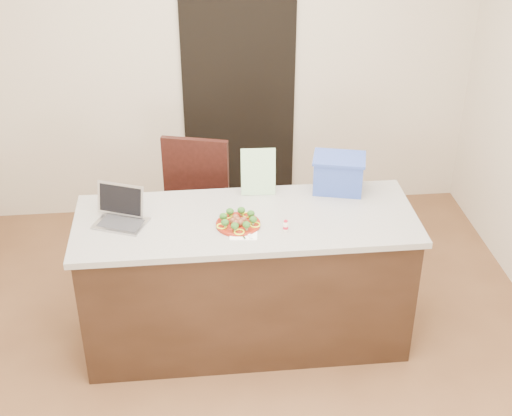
{
  "coord_description": "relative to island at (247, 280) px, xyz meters",
  "views": [
    {
      "loc": [
        -0.31,
        -3.38,
        3.15
      ],
      "look_at": [
        0.06,
        0.2,
        1.02
      ],
      "focal_mm": 50.0,
      "sensor_mm": 36.0,
      "label": 1
    }
  ],
  "objects": [
    {
      "name": "pepper_rings",
      "position": [
        -0.05,
        -0.08,
        0.48
      ],
      "size": [
        0.26,
        0.25,
        0.01
      ],
      "color": "yellow",
      "rests_on": "plate"
    },
    {
      "name": "knife",
      "position": [
        0.0,
        -0.18,
        0.47
      ],
      "size": [
        0.03,
        0.17,
        0.01
      ],
      "rotation": [
        0.0,
        0.0,
        0.21
      ],
      "color": "silver",
      "rests_on": "napkin"
    },
    {
      "name": "broccoli",
      "position": [
        -0.05,
        -0.08,
        0.51
      ],
      "size": [
        0.22,
        0.22,
        0.04
      ],
      "color": "#1B4512",
      "rests_on": "plate"
    },
    {
      "name": "laptop",
      "position": [
        -0.74,
        0.05,
        0.51
      ],
      "size": [
        0.35,
        0.33,
        0.21
      ],
      "rotation": [
        0.0,
        0.0,
        -0.39
      ],
      "color": "#A7A6AB",
      "rests_on": "island"
    },
    {
      "name": "leaflet",
      "position": [
        0.1,
        0.29,
        0.61
      ],
      "size": [
        0.22,
        0.06,
        0.31
      ],
      "primitive_type": "cube",
      "rotation": [
        -0.14,
        0.0,
        -0.05
      ],
      "color": "white",
      "rests_on": "island"
    },
    {
      "name": "blue_box",
      "position": [
        0.62,
        0.29,
        0.58
      ],
      "size": [
        0.37,
        0.31,
        0.23
      ],
      "rotation": [
        0.0,
        0.0,
        -0.25
      ],
      "color": "#2A429A",
      "rests_on": "island"
    },
    {
      "name": "plate",
      "position": [
        -0.05,
        -0.08,
        0.47
      ],
      "size": [
        0.26,
        0.26,
        0.02
      ],
      "rotation": [
        0.0,
        0.0,
        -0.18
      ],
      "color": "maroon",
      "rests_on": "island"
    },
    {
      "name": "island",
      "position": [
        0.0,
        0.0,
        0.0
      ],
      "size": [
        2.06,
        0.76,
        0.92
      ],
      "color": "black",
      "rests_on": "ground"
    },
    {
      "name": "meatballs",
      "position": [
        -0.06,
        -0.08,
        0.49
      ],
      "size": [
        0.11,
        0.1,
        0.04
      ],
      "color": "brown",
      "rests_on": "plate"
    },
    {
      "name": "napkin",
      "position": [
        -0.03,
        -0.17,
        0.46
      ],
      "size": [
        0.18,
        0.18,
        0.01
      ],
      "primitive_type": "cube",
      "rotation": [
        0.0,
        0.0,
        -0.11
      ],
      "color": "white",
      "rests_on": "island"
    },
    {
      "name": "chair",
      "position": [
        -0.28,
        0.72,
        0.14
      ],
      "size": [
        0.58,
        0.59,
        1.07
      ],
      "rotation": [
        0.0,
        0.0,
        -0.27
      ],
      "color": "black",
      "rests_on": "ground"
    },
    {
      "name": "room_shell",
      "position": [
        0.0,
        -0.25,
        1.16
      ],
      "size": [
        4.0,
        4.0,
        4.0
      ],
      "color": "white",
      "rests_on": "ground"
    },
    {
      "name": "ground",
      "position": [
        0.0,
        -0.25,
        -0.46
      ],
      "size": [
        4.0,
        4.0,
        0.0
      ],
      "primitive_type": "plane",
      "color": "brown",
      "rests_on": "ground"
    },
    {
      "name": "doorway",
      "position": [
        0.1,
        1.73,
        0.54
      ],
      "size": [
        0.9,
        0.02,
        2.0
      ],
      "primitive_type": "cube",
      "color": "black",
      "rests_on": "ground"
    },
    {
      "name": "fork",
      "position": [
        -0.05,
        -0.16,
        0.47
      ],
      "size": [
        0.06,
        0.15,
        0.0
      ],
      "rotation": [
        0.0,
        0.0,
        0.38
      ],
      "color": "#B4B4B9",
      "rests_on": "napkin"
    },
    {
      "name": "yogurt_bottle",
      "position": [
        0.22,
        -0.16,
        0.49
      ],
      "size": [
        0.03,
        0.03,
        0.07
      ],
      "rotation": [
        0.0,
        0.0,
        -0.05
      ],
      "color": "white",
      "rests_on": "island"
    }
  ]
}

